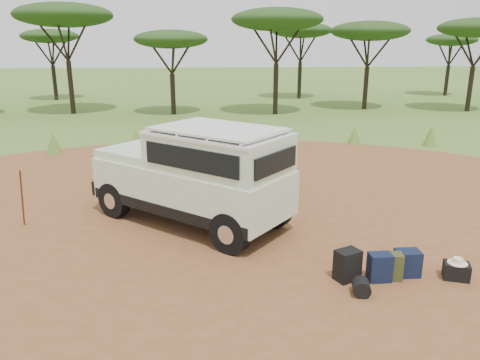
{
  "coord_description": "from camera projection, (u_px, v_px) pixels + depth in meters",
  "views": [
    {
      "loc": [
        -0.31,
        -9.67,
        4.14
      ],
      "look_at": [
        0.54,
        0.86,
        1.0
      ],
      "focal_mm": 35.0,
      "sensor_mm": 36.0,
      "label": 1
    }
  ],
  "objects": [
    {
      "name": "backpack_olive",
      "position": [
        391.0,
        266.0,
        8.4
      ],
      "size": [
        0.39,
        0.31,
        0.5
      ],
      "primitive_type": "cube",
      "rotation": [
        0.0,
        0.0,
        -0.13
      ],
      "color": "#383F1D",
      "rests_on": "ground"
    },
    {
      "name": "grass_fringe",
      "position": [
        214.0,
        139.0,
        18.62
      ],
      "size": [
        36.6,
        1.6,
        0.9
      ],
      "color": "#537A2B",
      "rests_on": "ground"
    },
    {
      "name": "ground",
      "position": [
        219.0,
        234.0,
        10.44
      ],
      "size": [
        140.0,
        140.0,
        0.0
      ],
      "primitive_type": "plane",
      "color": "#537A2B",
      "rests_on": "ground"
    },
    {
      "name": "backpack_black",
      "position": [
        347.0,
        265.0,
        8.37
      ],
      "size": [
        0.51,
        0.46,
        0.58
      ],
      "primitive_type": "cube",
      "rotation": [
        0.0,
        0.0,
        0.42
      ],
      "color": "black",
      "rests_on": "ground"
    },
    {
      "name": "backpack_navy",
      "position": [
        380.0,
        267.0,
        8.35
      ],
      "size": [
        0.4,
        0.28,
        0.52
      ],
      "primitive_type": "cube",
      "rotation": [
        0.0,
        0.0,
        0.0
      ],
      "color": "#111C35",
      "rests_on": "ground"
    },
    {
      "name": "safari_vehicle",
      "position": [
        196.0,
        177.0,
        10.76
      ],
      "size": [
        4.89,
        4.55,
        2.36
      ],
      "rotation": [
        0.0,
        0.0,
        -0.7
      ],
      "color": "beige",
      "rests_on": "ground"
    },
    {
      "name": "hard_case",
      "position": [
        456.0,
        271.0,
        8.44
      ],
      "size": [
        0.52,
        0.44,
        0.31
      ],
      "primitive_type": "cube",
      "rotation": [
        0.0,
        0.0,
        -0.35
      ],
      "color": "black",
      "rests_on": "ground"
    },
    {
      "name": "safari_hat",
      "position": [
        458.0,
        261.0,
        8.38
      ],
      "size": [
        0.35,
        0.35,
        0.1
      ],
      "color": "beige",
      "rests_on": "hard_case"
    },
    {
      "name": "walking_staff",
      "position": [
        22.0,
        199.0,
        10.53
      ],
      "size": [
        0.32,
        0.56,
        1.47
      ],
      "primitive_type": "cylinder",
      "rotation": [
        0.38,
        0.0,
        0.48
      ],
      "color": "brown",
      "rests_on": "ground"
    },
    {
      "name": "stuff_sack",
      "position": [
        361.0,
        287.0,
        7.9
      ],
      "size": [
        0.35,
        0.35,
        0.3
      ],
      "primitive_type": "cylinder",
      "rotation": [
        1.57,
        0.0,
        -0.2
      ],
      "color": "black",
      "rests_on": "ground"
    },
    {
      "name": "duffel_navy",
      "position": [
        407.0,
        263.0,
        8.54
      ],
      "size": [
        0.44,
        0.33,
        0.49
      ],
      "primitive_type": "cube",
      "rotation": [
        0.0,
        0.0,
        -0.01
      ],
      "color": "#111C35",
      "rests_on": "ground"
    },
    {
      "name": "acacia_treeline",
      "position": [
        218.0,
        29.0,
        28.04
      ],
      "size": [
        46.7,
        13.2,
        6.26
      ],
      "color": "black",
      "rests_on": "ground"
    },
    {
      "name": "dirt_clearing",
      "position": [
        219.0,
        234.0,
        10.44
      ],
      "size": [
        23.0,
        23.0,
        0.01
      ],
      "primitive_type": "cylinder",
      "color": "brown",
      "rests_on": "ground"
    }
  ]
}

